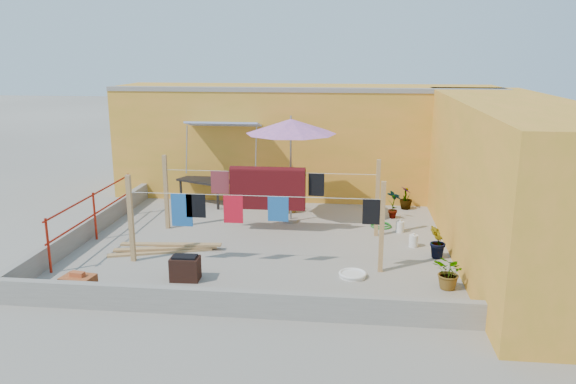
{
  "coord_description": "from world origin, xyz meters",
  "views": [
    {
      "loc": [
        1.89,
        -11.78,
        4.17
      ],
      "look_at": [
        0.49,
        0.3,
        1.11
      ],
      "focal_mm": 35.0,
      "sensor_mm": 36.0,
      "label": 1
    }
  ],
  "objects_px": {
    "brick_stack": "(79,286)",
    "white_basin": "(353,274)",
    "brazier": "(185,268)",
    "water_jug_a": "(413,241)",
    "water_jug_b": "(400,227)",
    "green_hose": "(381,225)",
    "outdoor_table": "(206,182)",
    "patio_umbrella": "(291,127)",
    "plant_back_a": "(291,199)"
  },
  "relations": [
    {
      "from": "brick_stack",
      "to": "white_basin",
      "type": "relative_size",
      "value": 1.09
    },
    {
      "from": "brazier",
      "to": "water_jug_a",
      "type": "relative_size",
      "value": 1.74
    },
    {
      "from": "water_jug_b",
      "to": "green_hose",
      "type": "relative_size",
      "value": 0.59
    },
    {
      "from": "water_jug_b",
      "to": "brazier",
      "type": "bearing_deg",
      "value": -141.34
    },
    {
      "from": "outdoor_table",
      "to": "water_jug_a",
      "type": "height_order",
      "value": "outdoor_table"
    },
    {
      "from": "white_basin",
      "to": "water_jug_a",
      "type": "xyz_separation_m",
      "value": [
        1.32,
        1.86,
        0.09
      ]
    },
    {
      "from": "water_jug_b",
      "to": "water_jug_a",
      "type": "bearing_deg",
      "value": -78.13
    },
    {
      "from": "water_jug_a",
      "to": "water_jug_b",
      "type": "relative_size",
      "value": 1.03
    },
    {
      "from": "patio_umbrella",
      "to": "green_hose",
      "type": "relative_size",
      "value": 5.21
    },
    {
      "from": "patio_umbrella",
      "to": "water_jug_b",
      "type": "xyz_separation_m",
      "value": [
        2.67,
        -0.56,
        -2.26
      ]
    },
    {
      "from": "outdoor_table",
      "to": "green_hose",
      "type": "xyz_separation_m",
      "value": [
        4.8,
        -1.6,
        -0.6
      ]
    },
    {
      "from": "brazier",
      "to": "white_basin",
      "type": "bearing_deg",
      "value": 9.12
    },
    {
      "from": "brick_stack",
      "to": "water_jug_b",
      "type": "distance_m",
      "value": 7.28
    },
    {
      "from": "brick_stack",
      "to": "brazier",
      "type": "xyz_separation_m",
      "value": [
        1.63,
        0.96,
        0.03
      ]
    },
    {
      "from": "patio_umbrella",
      "to": "brazier",
      "type": "height_order",
      "value": "patio_umbrella"
    },
    {
      "from": "outdoor_table",
      "to": "water_jug_b",
      "type": "relative_size",
      "value": 5.5
    },
    {
      "from": "patio_umbrella",
      "to": "water_jug_b",
      "type": "relative_size",
      "value": 8.83
    },
    {
      "from": "patio_umbrella",
      "to": "water_jug_b",
      "type": "distance_m",
      "value": 3.54
    },
    {
      "from": "outdoor_table",
      "to": "brick_stack",
      "type": "xyz_separation_m",
      "value": [
        -0.62,
        -6.31,
        -0.43
      ]
    },
    {
      "from": "green_hose",
      "to": "outdoor_table",
      "type": "bearing_deg",
      "value": 161.53
    },
    {
      "from": "brazier",
      "to": "plant_back_a",
      "type": "height_order",
      "value": "plant_back_a"
    },
    {
      "from": "brick_stack",
      "to": "green_hose",
      "type": "bearing_deg",
      "value": 40.94
    },
    {
      "from": "outdoor_table",
      "to": "green_hose",
      "type": "distance_m",
      "value": 5.1
    },
    {
      "from": "plant_back_a",
      "to": "brick_stack",
      "type": "bearing_deg",
      "value": -118.26
    },
    {
      "from": "outdoor_table",
      "to": "water_jug_b",
      "type": "distance_m",
      "value": 5.61
    },
    {
      "from": "water_jug_a",
      "to": "white_basin",
      "type": "bearing_deg",
      "value": -125.35
    },
    {
      "from": "patio_umbrella",
      "to": "outdoor_table",
      "type": "distance_m",
      "value": 3.41
    },
    {
      "from": "brick_stack",
      "to": "brazier",
      "type": "height_order",
      "value": "brazier"
    },
    {
      "from": "water_jug_a",
      "to": "outdoor_table",
      "type": "bearing_deg",
      "value": 151.12
    },
    {
      "from": "green_hose",
      "to": "plant_back_a",
      "type": "height_order",
      "value": "plant_back_a"
    },
    {
      "from": "patio_umbrella",
      "to": "brick_stack",
      "type": "distance_m",
      "value": 6.23
    },
    {
      "from": "brazier",
      "to": "green_hose",
      "type": "height_order",
      "value": "brazier"
    },
    {
      "from": "brick_stack",
      "to": "water_jug_b",
      "type": "relative_size",
      "value": 1.92
    },
    {
      "from": "patio_umbrella",
      "to": "outdoor_table",
      "type": "xyz_separation_m",
      "value": [
        -2.56,
        1.42,
        -1.76
      ]
    },
    {
      "from": "water_jug_a",
      "to": "plant_back_a",
      "type": "distance_m",
      "value": 3.85
    },
    {
      "from": "white_basin",
      "to": "water_jug_b",
      "type": "xyz_separation_m",
      "value": [
        1.1,
        2.88,
        0.09
      ]
    },
    {
      "from": "patio_umbrella",
      "to": "brazier",
      "type": "bearing_deg",
      "value": -111.55
    },
    {
      "from": "water_jug_a",
      "to": "green_hose",
      "type": "bearing_deg",
      "value": 114.46
    },
    {
      "from": "outdoor_table",
      "to": "white_basin",
      "type": "distance_m",
      "value": 6.39
    },
    {
      "from": "brick_stack",
      "to": "water_jug_a",
      "type": "distance_m",
      "value": 6.91
    },
    {
      "from": "plant_back_a",
      "to": "white_basin",
      "type": "bearing_deg",
      "value": -68.96
    },
    {
      "from": "brick_stack",
      "to": "plant_back_a",
      "type": "height_order",
      "value": "plant_back_a"
    },
    {
      "from": "outdoor_table",
      "to": "white_basin",
      "type": "height_order",
      "value": "outdoor_table"
    },
    {
      "from": "brazier",
      "to": "green_hose",
      "type": "distance_m",
      "value": 5.34
    },
    {
      "from": "outdoor_table",
      "to": "plant_back_a",
      "type": "bearing_deg",
      "value": -12.78
    },
    {
      "from": "brick_stack",
      "to": "water_jug_b",
      "type": "xyz_separation_m",
      "value": [
        5.85,
        4.33,
        -0.07
      ]
    },
    {
      "from": "water_jug_a",
      "to": "plant_back_a",
      "type": "height_order",
      "value": "plant_back_a"
    },
    {
      "from": "outdoor_table",
      "to": "green_hose",
      "type": "height_order",
      "value": "outdoor_table"
    },
    {
      "from": "water_jug_b",
      "to": "plant_back_a",
      "type": "height_order",
      "value": "plant_back_a"
    },
    {
      "from": "brazier",
      "to": "water_jug_b",
      "type": "height_order",
      "value": "brazier"
    }
  ]
}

